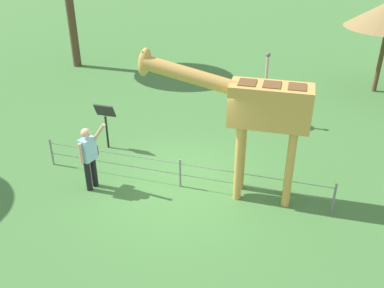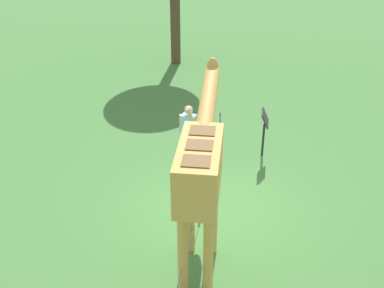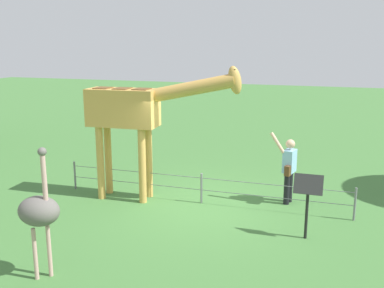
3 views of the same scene
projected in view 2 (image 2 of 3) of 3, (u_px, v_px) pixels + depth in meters
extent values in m
plane|color=#427538|center=(209.00, 208.00, 10.42)|extent=(60.00, 60.00, 0.00)
cylinder|color=gold|center=(190.00, 213.00, 8.80)|extent=(0.18, 0.18, 1.83)
cylinder|color=gold|center=(213.00, 214.00, 8.75)|extent=(0.18, 0.18, 1.83)
cylinder|color=gold|center=(183.00, 253.00, 7.85)|extent=(0.18, 0.18, 1.83)
cylinder|color=gold|center=(208.00, 255.00, 7.80)|extent=(0.18, 0.18, 1.83)
cube|color=gold|center=(199.00, 169.00, 7.63)|extent=(1.73, 0.78, 0.90)
cube|color=brown|center=(202.00, 131.00, 7.83)|extent=(0.38, 0.46, 0.02)
cube|color=brown|center=(200.00, 145.00, 7.40)|extent=(0.38, 0.46, 0.02)
cube|color=brown|center=(196.00, 161.00, 6.97)|extent=(0.38, 0.46, 0.02)
cylinder|color=gold|center=(208.00, 101.00, 8.81)|extent=(2.20, 0.42, 0.76)
ellipsoid|color=gold|center=(213.00, 71.00, 9.62)|extent=(0.42, 0.28, 0.68)
cylinder|color=brown|center=(210.00, 62.00, 9.54)|extent=(0.05, 0.05, 0.14)
cylinder|color=brown|center=(216.00, 63.00, 9.52)|extent=(0.05, 0.05, 0.14)
cylinder|color=black|center=(192.00, 148.00, 12.01)|extent=(0.14, 0.14, 0.78)
cylinder|color=black|center=(185.00, 146.00, 12.08)|extent=(0.14, 0.14, 0.78)
cube|color=#8CBFE0|center=(189.00, 125.00, 11.72)|extent=(0.32, 0.41, 0.55)
sphere|color=#D8AD8C|center=(189.00, 110.00, 11.52)|extent=(0.22, 0.22, 0.22)
cylinder|color=#D8AD8C|center=(190.00, 114.00, 11.24)|extent=(0.40, 0.17, 0.49)
cylinder|color=#D8AD8C|center=(181.00, 123.00, 11.80)|extent=(0.08, 0.08, 0.50)
cube|color=brown|center=(197.00, 131.00, 11.77)|extent=(0.17, 0.22, 0.24)
cylinder|color=brown|center=(175.00, 14.00, 17.95)|extent=(0.39, 0.39, 3.96)
cylinder|color=black|center=(263.00, 140.00, 12.22)|extent=(0.06, 0.06, 0.95)
cube|color=#2D2D2D|center=(265.00, 118.00, 11.89)|extent=(0.56, 0.21, 0.38)
cylinder|color=slate|center=(203.00, 194.00, 10.25)|extent=(0.05, 0.05, 0.75)
cylinder|color=slate|center=(220.00, 124.00, 13.26)|extent=(0.05, 0.05, 0.75)
cube|color=slate|center=(203.00, 184.00, 10.12)|extent=(7.00, 0.01, 0.01)
cube|color=slate|center=(203.00, 195.00, 10.27)|extent=(7.00, 0.01, 0.01)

